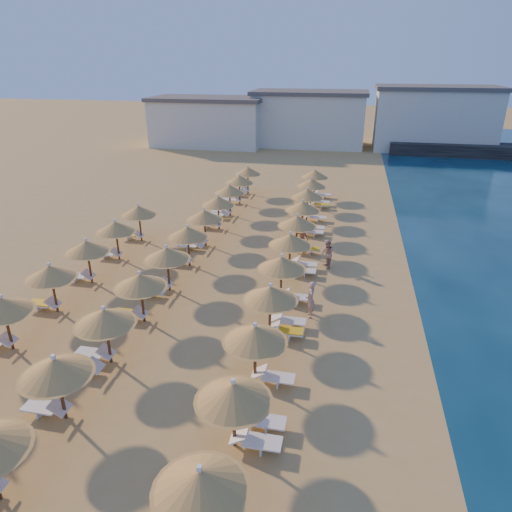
% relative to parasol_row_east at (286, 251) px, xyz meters
% --- Properties ---
extents(ground, '(220.00, 220.00, 0.00)m').
position_rel_parasol_row_east_xyz_m(ground, '(-3.21, -3.16, -2.07)').
color(ground, tan).
rests_on(ground, ground).
extents(hotel_blocks, '(45.72, 11.28, 8.10)m').
position_rel_parasol_row_east_xyz_m(hotel_blocks, '(-1.12, 43.19, 1.63)').
color(hotel_blocks, white).
rests_on(hotel_blocks, ground).
extents(parasol_row_east, '(2.45, 37.67, 2.59)m').
position_rel_parasol_row_east_xyz_m(parasol_row_east, '(0.00, 0.00, 0.00)').
color(parasol_row_east, brown).
rests_on(parasol_row_east, ground).
extents(parasol_row_west, '(2.45, 37.67, 2.59)m').
position_rel_parasol_row_east_xyz_m(parasol_row_west, '(-5.98, 0.00, 0.00)').
color(parasol_row_west, brown).
rests_on(parasol_row_west, ground).
extents(parasol_row_inland, '(2.45, 18.46, 2.59)m').
position_rel_parasol_row_east_xyz_m(parasol_row_inland, '(-10.51, -3.20, 0.00)').
color(parasol_row_inland, brown).
rests_on(parasol_row_inland, ground).
extents(loungers, '(13.54, 35.87, 0.66)m').
position_rel_parasol_row_east_xyz_m(loungers, '(-4.21, -0.63, -1.73)').
color(loungers, white).
rests_on(loungers, ground).
extents(beachgoer_b, '(0.92, 1.03, 1.74)m').
position_rel_parasol_row_east_xyz_m(beachgoer_b, '(2.02, 2.89, -1.20)').
color(beachgoer_b, tan).
rests_on(beachgoer_b, ground).
extents(beachgoer_c, '(1.07, 0.84, 1.69)m').
position_rel_parasol_row_east_xyz_m(beachgoer_c, '(0.27, 5.19, -1.23)').
color(beachgoer_c, tan).
rests_on(beachgoer_c, ground).
extents(beachgoer_a, '(0.53, 0.72, 1.82)m').
position_rel_parasol_row_east_xyz_m(beachgoer_a, '(1.59, -2.80, -1.16)').
color(beachgoer_a, tan).
rests_on(beachgoer_a, ground).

